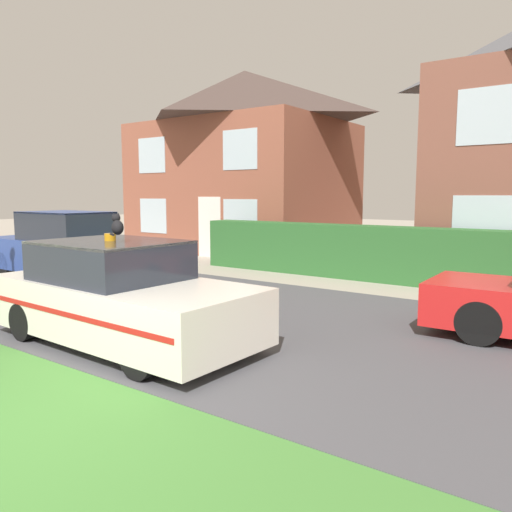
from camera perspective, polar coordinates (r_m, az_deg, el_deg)
The scene contains 8 objects.
ground_plane at distance 5.31m, azimuth -26.39°, elevation -17.81°, with size 80.00×80.00×0.00m, color #A89E8E.
road_strip at distance 8.39m, azimuth 3.14°, elevation -7.93°, with size 28.00×6.56×0.01m, color #4C4C51.
lawn_verge at distance 5.42m, azimuth -24.04°, elevation -17.15°, with size 28.00×2.27×0.01m, color #478438.
garden_hedge at distance 13.36m, azimuth 10.11°, elevation 0.56°, with size 8.66×0.80×1.38m, color #2D662D.
police_car at distance 7.54m, azimuth -15.20°, elevation -4.40°, with size 4.28×1.95×1.60m.
cat at distance 7.26m, azimuth -15.59°, elevation 3.33°, with size 0.29×0.32×0.31m.
neighbour_car_near at distance 14.05m, azimuth -21.37°, elevation 1.00°, with size 4.57×1.69×1.73m.
house_left at distance 20.29m, azimuth -1.30°, elevation 10.97°, with size 7.92×6.37×7.00m.
Camera 1 is at (4.33, -2.19, 2.17)m, focal length 35.00 mm.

